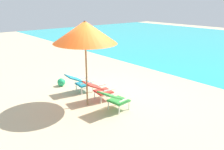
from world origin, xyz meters
TOP-DOWN VIEW (x-y plane):
  - ground_plane at (0.00, 4.00)m, footprint 40.00×40.00m
  - lounge_chair_left at (-0.99, -0.41)m, footprint 0.63×0.93m
  - lounge_chair_center at (0.01, -0.33)m, footprint 0.65×0.94m
  - lounge_chair_right at (0.91, -0.44)m, footprint 0.62×0.92m
  - beach_umbrella_center at (0.04, -0.79)m, footprint 2.33×2.33m
  - beach_ball at (-2.00, -0.59)m, footprint 0.29×0.29m

SIDE VIEW (x-z plane):
  - ground_plane at x=0.00m, z-range 0.00..0.00m
  - beach_ball at x=-2.00m, z-range 0.00..0.29m
  - lounge_chair_left at x=-0.99m, z-range 0.06..0.75m
  - lounge_chair_center at x=0.01m, z-range 0.06..0.75m
  - lounge_chair_right at x=0.91m, z-range 0.06..0.75m
  - beach_umbrella_center at x=0.04m, z-range 0.95..3.50m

